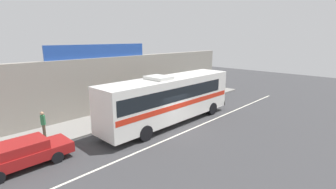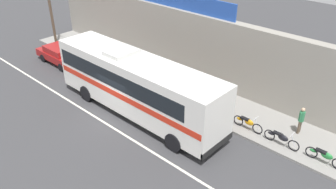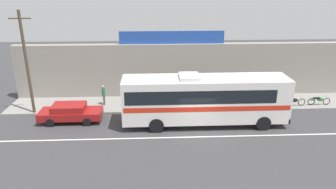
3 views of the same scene
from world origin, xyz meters
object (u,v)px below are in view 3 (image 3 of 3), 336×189
(utility_pole, at_px, (27,62))
(motorcycle_black, at_px, (319,100))
(pedestrian_far_right, at_px, (289,89))
(pedestrian_far_left, at_px, (209,94))
(motorcycle_red, at_px, (247,102))
(motorcycle_orange, at_px, (293,101))
(motorcycle_green, at_px, (269,101))
(pedestrian_near_shop, at_px, (104,93))
(intercity_bus, at_px, (204,98))
(parked_car, at_px, (70,112))

(utility_pole, distance_m, motorcycle_black, 23.57)
(motorcycle_black, height_order, pedestrian_far_right, pedestrian_far_right)
(motorcycle_black, height_order, pedestrian_far_left, pedestrian_far_left)
(motorcycle_red, height_order, pedestrian_far_right, pedestrian_far_right)
(utility_pole, xyz_separation_m, motorcycle_orange, (21.08, 0.36, -3.66))
(utility_pole, bearing_deg, motorcycle_red, 1.21)
(motorcycle_green, distance_m, pedestrian_near_shop, 13.77)
(intercity_bus, xyz_separation_m, motorcycle_black, (10.19, 2.90, -1.50))
(intercity_bus, bearing_deg, motorcycle_black, 15.91)
(parked_car, relative_size, pedestrian_far_right, 2.85)
(parked_car, height_order, pedestrian_far_right, pedestrian_far_right)
(motorcycle_orange, xyz_separation_m, pedestrian_far_left, (-7.01, 0.58, 0.56))
(intercity_bus, distance_m, utility_pole, 13.49)
(pedestrian_far_right, bearing_deg, motorcycle_red, -158.14)
(pedestrian_near_shop, bearing_deg, motorcycle_orange, -3.72)
(motorcycle_green, height_order, pedestrian_far_right, pedestrian_far_right)
(intercity_bus, bearing_deg, parked_car, 174.83)
(utility_pole, distance_m, pedestrian_far_left, 14.44)
(utility_pole, bearing_deg, pedestrian_far_right, 5.47)
(motorcycle_green, distance_m, pedestrian_far_left, 5.03)
(motorcycle_black, bearing_deg, motorcycle_red, -179.10)
(pedestrian_far_left, bearing_deg, motorcycle_green, -6.06)
(intercity_bus, height_order, motorcycle_orange, intercity_bus)
(motorcycle_orange, relative_size, motorcycle_red, 1.08)
(motorcycle_green, relative_size, pedestrian_near_shop, 1.08)
(parked_car, distance_m, motorcycle_black, 20.12)
(intercity_bus, relative_size, pedestrian_far_right, 7.38)
(motorcycle_red, height_order, motorcycle_black, same)
(motorcycle_red, height_order, pedestrian_far_left, pedestrian_far_left)
(parked_car, height_order, pedestrian_far_left, pedestrian_far_left)
(intercity_bus, xyz_separation_m, motorcycle_red, (4.04, 2.81, -1.50))
(parked_car, distance_m, motorcycle_orange, 17.92)
(parked_car, xyz_separation_m, motorcycle_green, (15.78, 1.97, -0.17))
(pedestrian_far_left, height_order, pedestrian_far_right, pedestrian_far_left)
(parked_car, bearing_deg, motorcycle_orange, 6.13)
(motorcycle_green, xyz_separation_m, motorcycle_black, (4.23, 0.05, 0.00))
(motorcycle_green, relative_size, motorcycle_orange, 0.93)
(parked_car, height_order, motorcycle_orange, parked_car)
(motorcycle_black, bearing_deg, pedestrian_near_shop, 177.05)
(intercity_bus, height_order, pedestrian_far_right, intercity_bus)
(motorcycle_orange, bearing_deg, parked_car, -173.87)
(utility_pole, distance_m, motorcycle_red, 17.52)
(pedestrian_far_right, bearing_deg, pedestrian_far_left, -171.34)
(motorcycle_red, distance_m, pedestrian_near_shop, 11.86)
(pedestrian_far_left, distance_m, pedestrian_near_shop, 8.76)
(intercity_bus, distance_m, motorcycle_black, 10.70)
(motorcycle_red, bearing_deg, intercity_bus, -145.19)
(motorcycle_green, bearing_deg, pedestrian_near_shop, 175.95)
(pedestrian_near_shop, bearing_deg, motorcycle_red, -4.95)
(motorcycle_green, bearing_deg, motorcycle_orange, -1.47)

